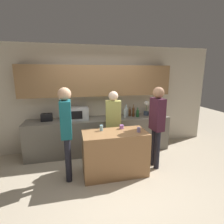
% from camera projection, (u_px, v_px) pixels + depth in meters
% --- Properties ---
extents(ground_plane, '(14.00, 14.00, 0.00)m').
position_uv_depth(ground_plane, '(113.00, 182.00, 3.29)').
color(ground_plane, '#BCAD93').
extents(back_wall, '(6.40, 0.40, 2.70)m').
position_uv_depth(back_wall, '(98.00, 92.00, 4.53)').
color(back_wall, beige).
rests_on(back_wall, ground_plane).
extents(back_counter, '(3.60, 0.62, 0.89)m').
position_uv_depth(back_counter, '(100.00, 135.00, 4.52)').
color(back_counter, '#6B665B').
rests_on(back_counter, ground_plane).
extents(kitchen_island, '(1.27, 0.63, 0.88)m').
position_uv_depth(kitchen_island, '(115.00, 153.00, 3.51)').
color(kitchen_island, '#996B42').
rests_on(kitchen_island, ground_plane).
extents(microwave, '(0.52, 0.39, 0.30)m').
position_uv_depth(microwave, '(78.00, 113.00, 4.32)').
color(microwave, '#B7BABC').
rests_on(microwave, back_counter).
extents(toaster, '(0.26, 0.16, 0.18)m').
position_uv_depth(toaster, '(47.00, 117.00, 4.17)').
color(toaster, black).
rests_on(toaster, back_counter).
extents(potted_plant, '(0.14, 0.14, 0.40)m').
position_uv_depth(potted_plant, '(146.00, 108.00, 4.72)').
color(potted_plant, '#333D4C').
rests_on(potted_plant, back_counter).
extents(bottle_0, '(0.06, 0.06, 0.26)m').
position_uv_depth(bottle_0, '(117.00, 113.00, 4.59)').
color(bottle_0, black).
rests_on(bottle_0, back_counter).
extents(bottle_1, '(0.08, 0.08, 0.23)m').
position_uv_depth(bottle_1, '(119.00, 113.00, 4.63)').
color(bottle_1, '#472814').
rests_on(bottle_1, back_counter).
extents(bottle_2, '(0.07, 0.07, 0.28)m').
position_uv_depth(bottle_2, '(125.00, 113.00, 4.51)').
color(bottle_2, silver).
rests_on(bottle_2, back_counter).
extents(bottle_3, '(0.08, 0.08, 0.32)m').
position_uv_depth(bottle_3, '(126.00, 112.00, 4.62)').
color(bottle_3, silver).
rests_on(bottle_3, back_counter).
extents(bottle_4, '(0.06, 0.06, 0.25)m').
position_uv_depth(bottle_4, '(130.00, 113.00, 4.64)').
color(bottle_4, '#472814').
rests_on(bottle_4, back_counter).
extents(bottle_5, '(0.07, 0.07, 0.32)m').
position_uv_depth(bottle_5, '(133.00, 112.00, 4.60)').
color(bottle_5, '#472814').
rests_on(bottle_5, back_counter).
extents(bottle_6, '(0.08, 0.08, 0.25)m').
position_uv_depth(bottle_6, '(138.00, 113.00, 4.55)').
color(bottle_6, '#194723').
rests_on(bottle_6, back_counter).
extents(cup_0, '(0.07, 0.07, 0.11)m').
position_uv_depth(cup_0, '(101.00, 128.00, 3.49)').
color(cup_0, '#8BBAC8').
rests_on(cup_0, kitchen_island).
extents(cup_1, '(0.07, 0.07, 0.10)m').
position_uv_depth(cup_1, '(139.00, 130.00, 3.41)').
color(cup_1, '#8374A4').
rests_on(cup_1, kitchen_island).
extents(cup_2, '(0.09, 0.09, 0.08)m').
position_uv_depth(cup_2, '(122.00, 127.00, 3.62)').
color(cup_2, '#A965B6').
rests_on(cup_2, kitchen_island).
extents(person_left, '(0.23, 0.35, 1.74)m').
position_uv_depth(person_left, '(157.00, 121.00, 3.63)').
color(person_left, black).
rests_on(person_left, ground_plane).
extents(person_center, '(0.23, 0.34, 1.77)m').
position_uv_depth(person_center, '(66.00, 126.00, 3.18)').
color(person_center, black).
rests_on(person_center, ground_plane).
extents(person_right, '(0.37, 0.25, 1.63)m').
position_uv_depth(person_right, '(113.00, 120.00, 3.96)').
color(person_right, black).
rests_on(person_right, ground_plane).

